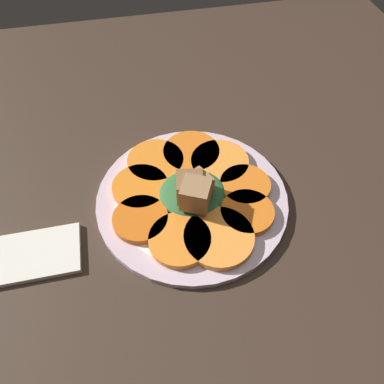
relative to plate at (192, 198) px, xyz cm
name	(u,v)px	position (x,y,z in cm)	size (l,w,h in cm)	color
table_slab	(192,204)	(0.00, 0.00, -1.52)	(120.00, 120.00, 2.00)	#38281E
plate	(192,198)	(0.00, 0.00, 0.00)	(29.29, 29.29, 1.05)	silver
carrot_slice_0	(244,183)	(-8.40, -0.40, 1.09)	(7.88, 7.88, 1.03)	orange
carrot_slice_1	(220,162)	(-5.80, -5.52, 1.09)	(9.43, 9.43, 1.03)	orange
carrot_slice_2	(191,152)	(-1.73, -8.66, 1.09)	(9.37, 9.37, 1.03)	orange
carrot_slice_3	(156,161)	(4.41, -7.92, 1.09)	(9.19, 9.19, 1.03)	orange
carrot_slice_4	(140,187)	(7.54, -3.01, 1.09)	(8.64, 8.64, 1.03)	orange
carrot_slice_5	(140,219)	(8.25, 2.92, 1.09)	(8.06, 8.06, 1.03)	#D66115
carrot_slice_6	(180,240)	(3.33, 7.50, 1.09)	(8.76, 8.76, 1.03)	orange
carrot_slice_7	(219,237)	(-2.08, 8.25, 1.09)	(9.91, 9.91, 1.03)	orange
carrot_slice_8	(247,212)	(-7.21, 4.99, 1.09)	(7.89, 7.89, 1.03)	orange
center_pile	(193,191)	(-0.04, 0.81, 2.80)	(10.12, 9.77, 5.65)	#2D6033
fork	(182,164)	(0.26, -6.75, 0.78)	(18.13, 4.68, 0.40)	silver
napkin	(33,255)	(23.62, 4.99, -0.12)	(12.98, 7.79, 0.80)	silver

